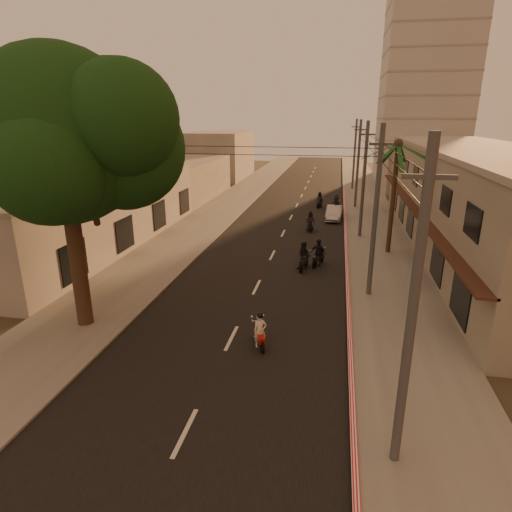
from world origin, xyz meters
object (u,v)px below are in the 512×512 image
object	(u,v)px
scooter_mid_a	(304,257)
scooter_mid_b	(318,253)
scooter_far_b	(336,204)
scooter_far_c	(320,200)
broadleaf_tree	(71,137)
scooter_far_a	(310,222)
palm_tree	(398,150)
parked_car	(334,213)
scooter_red	(260,331)

from	to	relation	value
scooter_mid_a	scooter_mid_b	bearing A→B (deg)	58.45
scooter_far_b	scooter_far_c	bearing A→B (deg)	143.60
broadleaf_tree	scooter_mid_a	xyz separation A→B (m)	(9.00, 9.30, -7.61)
scooter_far_a	scooter_far_c	xyz separation A→B (m)	(0.33, 10.06, -0.02)
palm_tree	scooter_mid_a	size ratio (longest dim) A/B	4.25
scooter_mid_a	scooter_far_b	world-z (taller)	scooter_mid_a
scooter_far_b	broadleaf_tree	bearing A→B (deg)	-94.72
broadleaf_tree	scooter_mid_a	bearing A→B (deg)	45.92
scooter_far_a	scooter_far_b	xyz separation A→B (m)	(2.07, 7.70, 0.07)
scooter_mid_a	scooter_far_c	xyz separation A→B (m)	(0.08, 19.81, -0.09)
scooter_mid_b	scooter_mid_a	bearing A→B (deg)	-112.82
broadleaf_tree	palm_tree	distance (m)	20.18
scooter_far_a	scooter_far_c	world-z (taller)	scooter_far_a
scooter_far_c	scooter_far_b	bearing A→B (deg)	-39.73
scooter_mid_b	parked_car	size ratio (longest dim) A/B	0.47
parked_car	broadleaf_tree	bearing A→B (deg)	-111.95
palm_tree	scooter_far_b	size ratio (longest dim) A/B	4.33
parked_car	scooter_far_b	bearing A→B (deg)	89.60
scooter_mid_b	broadleaf_tree	bearing A→B (deg)	-115.63
scooter_mid_b	scooter_far_b	world-z (taller)	scooter_far_b
palm_tree	scooter_far_c	bearing A→B (deg)	109.94
broadleaf_tree	scooter_mid_a	distance (m)	15.01
scooter_red	scooter_mid_a	distance (m)	9.95
palm_tree	scooter_mid_a	distance (m)	9.58
scooter_far_b	parked_car	distance (m)	3.10
scooter_red	scooter_far_c	bearing A→B (deg)	66.37
parked_car	scooter_far_c	bearing A→B (deg)	108.55
scooter_mid_a	scooter_mid_b	size ratio (longest dim) A/B	1.04
scooter_far_c	scooter_red	bearing A→B (deg)	-78.18
scooter_far_c	scooter_mid_b	bearing A→B (deg)	-73.69
broadleaf_tree	scooter_mid_b	distance (m)	16.15
scooter_red	scooter_far_b	size ratio (longest dim) A/B	0.84
scooter_far_c	broadleaf_tree	bearing A→B (deg)	-93.36
palm_tree	scooter_red	size ratio (longest dim) A/B	5.16
scooter_red	scooter_mid_b	distance (m)	11.03
palm_tree	scooter_far_a	xyz separation A→B (m)	(-5.86, 5.19, -6.35)
scooter_far_a	scooter_far_b	world-z (taller)	scooter_far_b
broadleaf_tree	scooter_far_c	world-z (taller)	broadleaf_tree
scooter_mid_a	scooter_far_c	bearing A→B (deg)	99.22
palm_tree	scooter_mid_a	world-z (taller)	palm_tree
broadleaf_tree	scooter_red	world-z (taller)	broadleaf_tree
palm_tree	scooter_far_c	world-z (taller)	palm_tree
broadleaf_tree	scooter_far_a	distance (m)	22.32
scooter_far_a	palm_tree	bearing A→B (deg)	-51.19
parked_car	scooter_mid_b	bearing A→B (deg)	-91.16
broadleaf_tree	palm_tree	world-z (taller)	broadleaf_tree
scooter_red	scooter_mid_a	bearing A→B (deg)	62.52
broadleaf_tree	scooter_mid_a	size ratio (longest dim) A/B	6.27
scooter_mid_b	palm_tree	bearing A→B (deg)	55.14
palm_tree	scooter_red	xyz separation A→B (m)	(-6.65, -14.45, -6.44)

